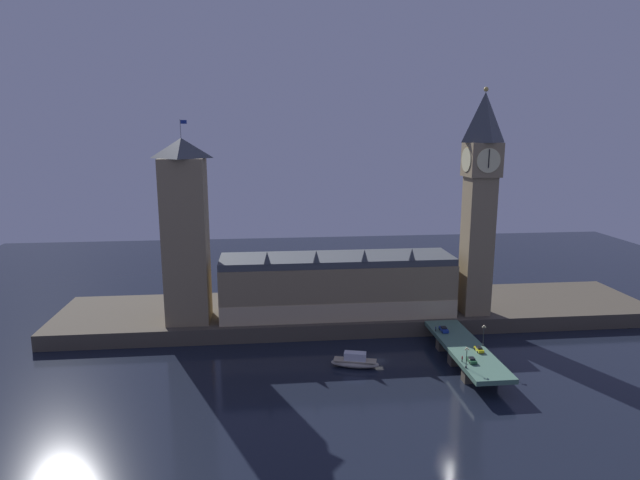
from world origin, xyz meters
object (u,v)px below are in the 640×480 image
object	(u,v)px
victoria_tower	(186,232)
car_southbound_lead	(479,349)
pedestrian_far_rail	(436,328)
pedestrian_near_rail	(462,359)
car_northbound_trail	(472,360)
car_northbound_lead	(444,329)
street_lamp_near	(467,355)
clock_tower	(480,197)
boat_upstream	(355,362)
street_lamp_mid	(484,333)

from	to	relation	value
victoria_tower	car_southbound_lead	size ratio (longest dim) A/B	17.91
pedestrian_far_rail	pedestrian_near_rail	bearing A→B (deg)	-90.00
car_northbound_trail	pedestrian_near_rail	size ratio (longest dim) A/B	2.11
car_northbound_lead	street_lamp_near	bearing A→B (deg)	-96.15
car_southbound_lead	pedestrian_near_rail	world-z (taller)	pedestrian_near_rail
clock_tower	car_northbound_lead	xyz separation A→B (m)	(-17.26, -18.48, -40.95)
car_northbound_lead	street_lamp_near	xyz separation A→B (m)	(-2.95, -27.38, 3.07)
victoria_tower	car_southbound_lead	bearing A→B (deg)	-22.93
car_southbound_lead	pedestrian_far_rail	size ratio (longest dim) A/B	2.05
street_lamp_near	car_northbound_lead	bearing A→B (deg)	83.85
pedestrian_near_rail	pedestrian_far_rail	distance (m)	23.72
victoria_tower	street_lamp_near	xyz separation A→B (m)	(81.23, -48.40, -27.20)
boat_upstream	car_northbound_lead	bearing A→B (deg)	20.05
car_northbound_lead	car_southbound_lead	bearing A→B (deg)	-73.07
car_northbound_lead	boat_upstream	distance (m)	33.62
car_northbound_trail	car_southbound_lead	world-z (taller)	car_southbound_lead
boat_upstream	clock_tower	bearing A→B (deg)	31.63
clock_tower	pedestrian_near_rail	xyz separation A→B (m)	(-19.81, -41.79, -40.73)
pedestrian_near_rail	car_northbound_trail	bearing A→B (deg)	-12.39
victoria_tower	car_southbound_lead	world-z (taller)	victoria_tower
pedestrian_far_rail	victoria_tower	bearing A→B (deg)	165.83
car_northbound_trail	street_lamp_near	xyz separation A→B (m)	(-2.95, -3.51, 3.17)
car_southbound_lead	street_lamp_near	world-z (taller)	street_lamp_near
car_southbound_lead	boat_upstream	xyz separation A→B (m)	(-36.37, 5.35, -4.67)
pedestrian_far_rail	car_southbound_lead	bearing A→B (deg)	-65.97
car_southbound_lead	boat_upstream	distance (m)	37.06
car_northbound_lead	car_northbound_trail	world-z (taller)	car_northbound_lead
clock_tower	pedestrian_near_rail	world-z (taller)	clock_tower
car_northbound_lead	street_lamp_mid	bearing A→B (deg)	-57.54
clock_tower	car_northbound_trail	world-z (taller)	clock_tower
street_lamp_mid	car_northbound_trail	bearing A→B (deg)	-125.69
victoria_tower	car_northbound_trail	xyz separation A→B (m)	(84.18, -44.89, -30.37)
victoria_tower	car_northbound_lead	xyz separation A→B (m)	(84.18, -21.01, -30.28)
car_northbound_lead	car_northbound_trail	bearing A→B (deg)	-90.00
victoria_tower	street_lamp_near	world-z (taller)	victoria_tower
car_southbound_lead	victoria_tower	bearing A→B (deg)	157.07
pedestrian_near_rail	clock_tower	bearing A→B (deg)	64.64
pedestrian_near_rail	street_lamp_near	xyz separation A→B (m)	(-0.40, -4.07, 2.85)
victoria_tower	clock_tower	bearing A→B (deg)	-1.43
car_northbound_trail	boat_upstream	bearing A→B (deg)	158.27
pedestrian_near_rail	street_lamp_near	size ratio (longest dim) A/B	0.30
car_northbound_lead	car_southbound_lead	world-z (taller)	car_northbound_lead
car_northbound_lead	victoria_tower	bearing A→B (deg)	165.98
car_southbound_lead	pedestrian_near_rail	xyz separation A→B (m)	(-7.65, -6.55, 0.31)
clock_tower	pedestrian_far_rail	world-z (taller)	clock_tower
street_lamp_near	boat_upstream	bearing A→B (deg)	150.58
pedestrian_near_rail	pedestrian_far_rail	bearing A→B (deg)	90.00
car_northbound_trail	street_lamp_near	bearing A→B (deg)	-130.07
street_lamp_near	street_lamp_mid	xyz separation A→B (m)	(11.00, 14.72, 0.29)
clock_tower	street_lamp_mid	world-z (taller)	clock_tower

